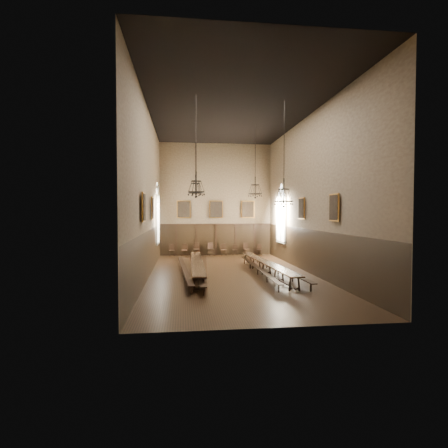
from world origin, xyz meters
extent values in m
cube|color=black|center=(0.00, 0.00, -0.01)|extent=(9.00, 18.00, 0.02)
cube|color=black|center=(0.00, 0.00, 9.01)|extent=(9.00, 18.00, 0.02)
cube|color=#846F51|center=(0.00, 9.01, 4.50)|extent=(9.00, 0.02, 9.00)
cube|color=#846F51|center=(0.00, -9.01, 4.50)|extent=(9.00, 0.02, 9.00)
cube|color=#846F51|center=(-4.51, 0.00, 4.50)|extent=(0.02, 18.00, 9.00)
cube|color=#846F51|center=(4.51, 0.00, 4.50)|extent=(0.02, 18.00, 9.00)
cube|color=black|center=(-1.90, 0.22, 0.68)|extent=(0.80, 9.20, 0.06)
cube|color=black|center=(1.95, -0.22, 0.68)|extent=(1.24, 9.14, 0.06)
cube|color=black|center=(-2.60, -0.03, 0.41)|extent=(0.86, 9.53, 0.05)
cube|color=black|center=(-1.53, -0.17, 0.42)|extent=(0.91, 9.86, 0.05)
cube|color=black|center=(1.46, -0.21, 0.40)|extent=(0.28, 9.32, 0.05)
cube|color=black|center=(2.65, -0.14, 0.40)|extent=(0.84, 9.47, 0.05)
cube|color=black|center=(-3.54, 8.57, 0.45)|extent=(0.48, 0.48, 0.05)
cube|color=black|center=(-3.54, 8.75, 0.70)|extent=(0.42, 0.11, 0.50)
cube|color=black|center=(-2.56, 8.52, 0.45)|extent=(0.51, 0.51, 0.05)
cube|color=black|center=(-2.56, 8.70, 0.71)|extent=(0.42, 0.14, 0.50)
cube|color=black|center=(-1.59, 8.58, 0.49)|extent=(0.47, 0.47, 0.05)
cube|color=black|center=(-1.59, 8.78, 0.76)|extent=(0.46, 0.06, 0.54)
cube|color=black|center=(-0.45, 8.49, 0.49)|extent=(0.56, 0.56, 0.05)
cube|color=black|center=(-0.45, 8.69, 0.76)|extent=(0.45, 0.16, 0.54)
cube|color=black|center=(0.57, 8.47, 0.45)|extent=(0.43, 0.43, 0.05)
cube|color=black|center=(0.57, 8.65, 0.70)|extent=(0.42, 0.05, 0.50)
cube|color=black|center=(1.51, 8.59, 0.41)|extent=(0.43, 0.43, 0.05)
cube|color=black|center=(1.51, 8.75, 0.64)|extent=(0.38, 0.08, 0.45)
cube|color=black|center=(2.42, 8.51, 0.47)|extent=(0.52, 0.52, 0.05)
cube|color=black|center=(2.42, 8.70, 0.73)|extent=(0.44, 0.13, 0.52)
cube|color=black|center=(3.47, 8.49, 0.42)|extent=(0.48, 0.48, 0.05)
cube|color=black|center=(3.47, 8.66, 0.65)|extent=(0.38, 0.14, 0.46)
cylinder|color=black|center=(-1.88, 2.50, 7.39)|extent=(0.03, 0.03, 3.22)
torus|color=black|center=(-1.88, 2.50, 4.66)|extent=(0.90, 0.90, 0.05)
torus|color=black|center=(-1.88, 2.50, 5.25)|extent=(0.57, 0.57, 0.04)
cylinder|color=black|center=(-1.88, 2.50, 5.14)|extent=(0.06, 0.06, 1.27)
cylinder|color=black|center=(1.89, 2.58, 7.36)|extent=(0.03, 0.03, 3.28)
torus|color=black|center=(1.89, 2.58, 4.63)|extent=(0.88, 0.88, 0.05)
torus|color=black|center=(1.89, 2.58, 5.20)|extent=(0.56, 0.56, 0.04)
cylinder|color=black|center=(1.89, 2.58, 5.10)|extent=(0.06, 0.06, 1.24)
cylinder|color=black|center=(-2.03, -2.59, 7.21)|extent=(0.03, 0.03, 3.59)
torus|color=black|center=(-2.03, -2.59, 4.44)|extent=(0.79, 0.79, 0.05)
torus|color=black|center=(-2.03, -2.59, 4.95)|extent=(0.50, 0.50, 0.04)
cylinder|color=black|center=(-2.03, -2.59, 4.86)|extent=(0.06, 0.06, 1.12)
cylinder|color=black|center=(2.32, -2.26, 7.08)|extent=(0.03, 0.03, 3.83)
torus|color=black|center=(2.32, -2.26, 4.02)|extent=(0.93, 0.93, 0.05)
torus|color=black|center=(2.32, -2.26, 4.62)|extent=(0.59, 0.59, 0.04)
cylinder|color=black|center=(2.32, -2.26, 4.51)|extent=(0.07, 0.07, 1.31)
cube|color=#B2752A|center=(-2.60, 8.88, 3.70)|extent=(1.10, 0.12, 1.40)
cube|color=black|center=(-2.60, 8.88, 3.70)|extent=(0.98, 0.02, 1.28)
cube|color=#B2752A|center=(0.00, 8.88, 3.70)|extent=(1.10, 0.12, 1.40)
cube|color=black|center=(0.00, 8.88, 3.70)|extent=(0.98, 0.02, 1.28)
cube|color=#B2752A|center=(2.60, 8.88, 3.70)|extent=(1.10, 0.12, 1.40)
cube|color=black|center=(2.60, 8.88, 3.70)|extent=(0.98, 0.02, 1.28)
cube|color=#B2752A|center=(-4.38, 1.00, 3.70)|extent=(0.12, 1.00, 1.30)
cube|color=black|center=(-4.38, 1.00, 3.70)|extent=(0.02, 0.88, 1.18)
cube|color=#B2752A|center=(-4.38, -3.50, 3.70)|extent=(0.12, 1.00, 1.30)
cube|color=black|center=(-4.38, -3.50, 3.70)|extent=(0.02, 0.88, 1.18)
cube|color=#B2752A|center=(4.38, 1.00, 3.70)|extent=(0.12, 1.00, 1.30)
cube|color=black|center=(4.38, 1.00, 3.70)|extent=(0.02, 0.88, 1.18)
cube|color=#B2752A|center=(4.38, -3.50, 3.70)|extent=(0.12, 1.00, 1.30)
cube|color=black|center=(4.38, -3.50, 3.70)|extent=(0.02, 0.88, 1.18)
camera|label=1|loc=(-2.67, -19.15, 3.50)|focal=28.00mm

